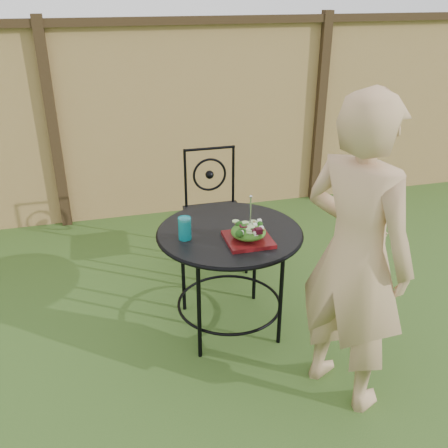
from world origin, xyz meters
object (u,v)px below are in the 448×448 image
object	(u,v)px
diner	(355,257)
salad_plate	(248,239)
patio_table	(230,250)
patio_chair	(214,206)

from	to	relation	value
diner	salad_plate	size ratio (longest dim) A/B	6.39
salad_plate	diner	bearing A→B (deg)	-55.10
patio_table	salad_plate	xyz separation A→B (m)	(0.07, -0.17, 0.15)
diner	patio_chair	bearing A→B (deg)	-15.24
patio_table	diner	distance (m)	0.90
patio_chair	diner	world-z (taller)	diner
patio_chair	salad_plate	world-z (taller)	patio_chair
patio_table	patio_chair	distance (m)	0.89
patio_table	patio_chair	bearing A→B (deg)	82.42
patio_table	salad_plate	world-z (taller)	salad_plate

